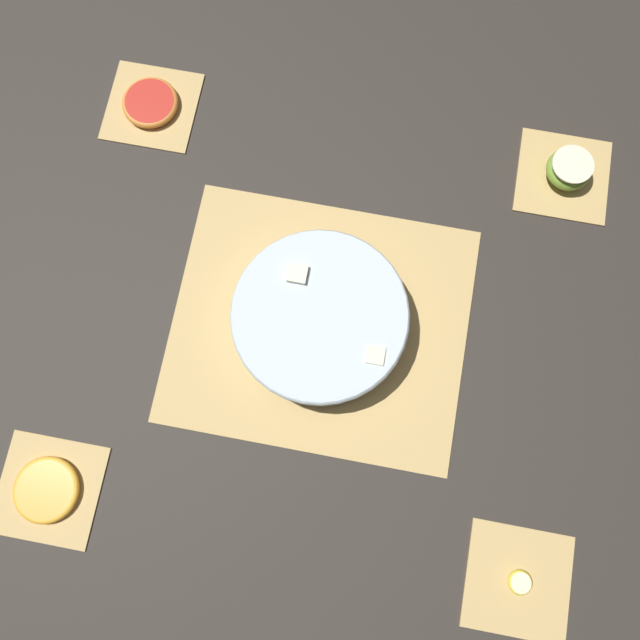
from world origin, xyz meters
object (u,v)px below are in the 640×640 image
(banana_coin_single, at_px, (520,582))
(grapefruit_slice, at_px, (150,103))
(apple_half, at_px, (569,169))
(orange_slice_whole, at_px, (46,490))
(fruit_salad_bowl, at_px, (320,318))

(banana_coin_single, xyz_separation_m, grapefruit_slice, (0.64, -0.58, 0.00))
(grapefruit_slice, bearing_deg, apple_half, 180.00)
(orange_slice_whole, bearing_deg, banana_coin_single, 180.00)
(orange_slice_whole, bearing_deg, fruit_salad_bowl, -137.48)
(apple_half, height_order, banana_coin_single, apple_half)
(orange_slice_whole, bearing_deg, grapefruit_slice, -90.00)
(fruit_salad_bowl, distance_m, apple_half, 0.43)
(fruit_salad_bowl, xyz_separation_m, grapefruit_slice, (0.32, -0.29, -0.03))
(grapefruit_slice, bearing_deg, orange_slice_whole, 90.00)
(grapefruit_slice, bearing_deg, fruit_salad_bowl, 137.61)
(apple_half, relative_size, banana_coin_single, 2.09)
(fruit_salad_bowl, xyz_separation_m, banana_coin_single, (-0.32, 0.29, -0.03))
(fruit_salad_bowl, height_order, orange_slice_whole, fruit_salad_bowl)
(fruit_salad_bowl, distance_m, grapefruit_slice, 0.43)
(apple_half, bearing_deg, orange_slice_whole, 42.45)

